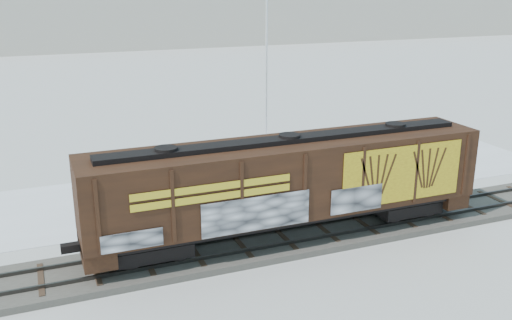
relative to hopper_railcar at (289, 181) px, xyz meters
name	(u,v)px	position (x,y,z in m)	size (l,w,h in m)	color
ground	(284,243)	(-0.20, 0.01, -2.87)	(500.00, 500.00, 0.00)	white
rail_track	(284,240)	(-0.20, 0.01, -2.72)	(50.00, 3.40, 0.43)	#59544C
parking_strip	(228,188)	(-0.20, 7.51, -2.85)	(40.00, 8.00, 0.03)	white
hopper_railcar	(289,181)	(0.00, 0.00, 0.00)	(17.37, 3.06, 4.37)	black
flagpole	(268,89)	(4.32, 12.53, 1.51)	(2.30, 0.90, 11.79)	silver
car_silver	(175,177)	(-2.98, 8.14, -2.04)	(1.89, 4.69, 1.60)	#AEB1B5
car_white	(244,179)	(0.45, 6.60, -2.14)	(1.48, 4.23, 1.39)	silver
car_dark	(394,165)	(9.62, 5.88, -2.22)	(1.72, 4.24, 1.23)	#212529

